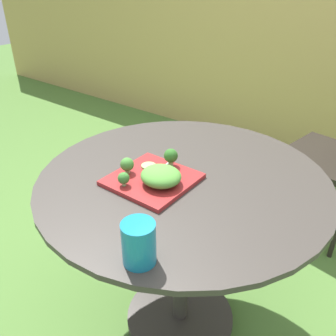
{
  "coord_description": "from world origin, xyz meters",
  "views": [
    {
      "loc": [
        0.57,
        -0.83,
        1.32
      ],
      "look_at": [
        -0.03,
        -0.04,
        0.75
      ],
      "focal_mm": 38.61,
      "sensor_mm": 36.0,
      "label": 1
    }
  ],
  "objects": [
    {
      "name": "broccoli_floret_0",
      "position": [
        -0.14,
        -0.11,
        0.76
      ],
      "size": [
        0.04,
        0.04,
        0.05
      ],
      "color": "#99B770",
      "rests_on": "salad_plate"
    },
    {
      "name": "cucumber_slice_0",
      "position": [
        -0.12,
        -0.04,
        0.73
      ],
      "size": [
        0.05,
        0.05,
        0.01
      ],
      "primitive_type": "cylinder",
      "color": "#8EB766",
      "rests_on": "salad_plate"
    },
    {
      "name": "ground_plane",
      "position": [
        0.0,
        0.0,
        0.0
      ],
      "size": [
        12.0,
        12.0,
        0.0
      ],
      "primitive_type": "plane",
      "color": "#4C7533"
    },
    {
      "name": "salad_plate",
      "position": [
        -0.06,
        -0.08,
        0.72
      ],
      "size": [
        0.25,
        0.25,
        0.01
      ],
      "primitive_type": "cube",
      "color": "maroon",
      "rests_on": "patio_table"
    },
    {
      "name": "broccoli_floret_1",
      "position": [
        -0.06,
        0.01,
        0.76
      ],
      "size": [
        0.05,
        0.05,
        0.06
      ],
      "color": "#99B770",
      "rests_on": "salad_plate"
    },
    {
      "name": "drinking_glass",
      "position": [
        0.14,
        -0.38,
        0.76
      ],
      "size": [
        0.08,
        0.08,
        0.11
      ],
      "color": "teal",
      "rests_on": "patio_table"
    },
    {
      "name": "lettuce_mound",
      "position": [
        -0.02,
        -0.1,
        0.75
      ],
      "size": [
        0.13,
        0.12,
        0.05
      ],
      "primitive_type": "ellipsoid",
      "color": "#519338",
      "rests_on": "salad_plate"
    },
    {
      "name": "patio_table",
      "position": [
        0.0,
        0.0,
        0.47
      ],
      "size": [
        0.95,
        0.95,
        0.71
      ],
      "color": "#38332D",
      "rests_on": "ground_plane"
    },
    {
      "name": "fork",
      "position": [
        -0.07,
        -0.05,
        0.73
      ],
      "size": [
        0.03,
        0.15,
        0.0
      ],
      "color": "silver",
      "rests_on": "salad_plate"
    },
    {
      "name": "broccoli_floret_2",
      "position": [
        -0.1,
        -0.17,
        0.75
      ],
      "size": [
        0.04,
        0.04,
        0.04
      ],
      "color": "#99B770",
      "rests_on": "salad_plate"
    }
  ]
}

